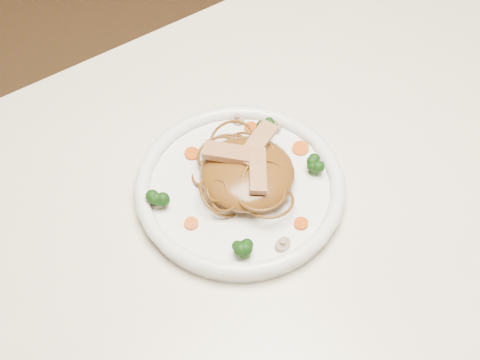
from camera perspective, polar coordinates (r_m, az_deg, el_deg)
table at (r=0.96m, az=4.27°, el=-5.51°), size 1.20×0.80×0.75m
plate at (r=0.88m, az=-0.00°, el=-0.86°), size 0.30×0.30×0.02m
noodle_mound at (r=0.87m, az=0.63°, el=0.58°), size 0.14×0.14×0.04m
chicken_a at (r=0.87m, az=1.43°, el=3.08°), size 0.07×0.05×0.01m
chicken_b at (r=0.85m, az=-0.69°, el=2.25°), size 0.07×0.07×0.01m
chicken_c at (r=0.84m, az=1.50°, el=0.81°), size 0.05×0.07×0.01m
broccoli_0 at (r=0.92m, az=2.40°, el=4.41°), size 0.03×0.03×0.03m
broccoli_1 at (r=0.85m, az=-7.01°, el=-1.49°), size 0.04×0.04×0.03m
broccoli_2 at (r=0.81m, az=0.40°, el=-5.88°), size 0.03×0.03×0.03m
broccoli_3 at (r=0.88m, az=6.32°, el=1.22°), size 0.03×0.03×0.03m
carrot_0 at (r=0.94m, az=0.92°, el=4.46°), size 0.02×0.02×0.00m
carrot_1 at (r=0.84m, az=-4.15°, el=-3.69°), size 0.02×0.02×0.00m
carrot_2 at (r=0.92m, az=5.14°, el=2.68°), size 0.03×0.03×0.00m
carrot_3 at (r=0.91m, az=-4.08°, el=2.23°), size 0.03×0.03×0.00m
carrot_4 at (r=0.84m, az=5.19°, el=-3.69°), size 0.02×0.02×0.00m
mushroom_0 at (r=0.83m, az=3.63°, el=-5.46°), size 0.03×0.03×0.01m
mushroom_1 at (r=0.94m, az=2.94°, el=4.57°), size 0.04×0.04×0.01m
mushroom_2 at (r=0.86m, az=-6.94°, el=-1.89°), size 0.03×0.03×0.01m
mushroom_3 at (r=0.95m, az=-0.25°, el=5.17°), size 0.02×0.02×0.01m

